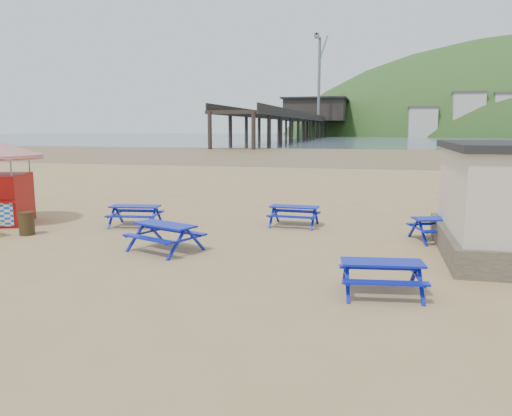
# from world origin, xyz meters

# --- Properties ---
(ground) EXTENTS (400.00, 400.00, 0.00)m
(ground) POSITION_xyz_m (0.00, 0.00, 0.00)
(ground) COLOR tan
(ground) RESTS_ON ground
(wet_sand) EXTENTS (400.00, 400.00, 0.00)m
(wet_sand) POSITION_xyz_m (0.00, 55.00, 0.00)
(wet_sand) COLOR olive
(wet_sand) RESTS_ON ground
(sea) EXTENTS (400.00, 400.00, 0.00)m
(sea) POSITION_xyz_m (0.00, 170.00, 0.01)
(sea) COLOR #455663
(sea) RESTS_ON ground
(picnic_table_blue_a) EXTENTS (1.95, 1.65, 0.74)m
(picnic_table_blue_a) POSITION_xyz_m (-3.53, 2.55, 0.37)
(picnic_table_blue_a) COLOR #031A97
(picnic_table_blue_a) RESTS_ON ground
(picnic_table_blue_b) EXTENTS (1.80, 1.48, 0.73)m
(picnic_table_blue_b) POSITION_xyz_m (2.11, 3.87, 0.37)
(picnic_table_blue_b) COLOR #031A97
(picnic_table_blue_b) RESTS_ON ground
(picnic_table_blue_c) EXTENTS (2.12, 1.91, 0.74)m
(picnic_table_blue_c) POSITION_xyz_m (7.01, 2.53, 0.37)
(picnic_table_blue_c) COLOR #031A97
(picnic_table_blue_c) RESTS_ON ground
(picnic_table_blue_d) EXTENTS (2.35, 2.14, 0.80)m
(picnic_table_blue_d) POSITION_xyz_m (-0.95, -0.69, 0.40)
(picnic_table_blue_d) COLOR #031A97
(picnic_table_blue_d) RESTS_ON ground
(picnic_table_blue_e) EXTENTS (1.90, 1.61, 0.72)m
(picnic_table_blue_e) POSITION_xyz_m (5.12, -3.16, 0.36)
(picnic_table_blue_e) COLOR #031A97
(picnic_table_blue_e) RESTS_ON ground
(litter_bin) EXTENTS (0.53, 0.53, 0.77)m
(litter_bin) POSITION_xyz_m (-6.33, 0.28, 0.39)
(litter_bin) COLOR #3B2D17
(litter_bin) RESTS_ON ground
(pier) EXTENTS (24.00, 220.00, 39.29)m
(pier) POSITION_xyz_m (-17.99, 178.23, 5.46)
(pier) COLOR black
(pier) RESTS_ON ground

